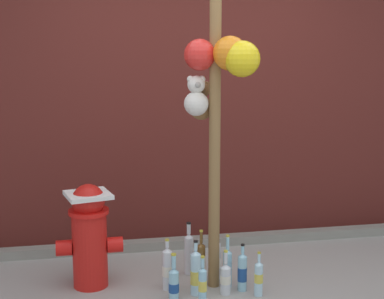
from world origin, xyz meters
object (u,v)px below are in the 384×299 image
(bottle_0, at_px, (259,278))
(bottle_1, at_px, (203,285))
(fire_hydrant, at_px, (89,234))
(bottle_10, at_px, (189,253))
(bottle_5, at_px, (227,267))
(bottle_8, at_px, (242,272))
(bottle_3, at_px, (201,263))
(memorial_post, at_px, (217,49))
(bottle_2, at_px, (226,278))
(bottle_4, at_px, (167,268))
(bottle_6, at_px, (216,259))
(bottle_9, at_px, (174,283))
(bottle_7, at_px, (196,273))

(bottle_0, bearing_deg, bottle_1, -170.95)
(fire_hydrant, bearing_deg, bottle_10, 5.91)
(bottle_5, bearing_deg, bottle_8, -41.27)
(fire_hydrant, height_order, bottle_3, fire_hydrant)
(memorial_post, relative_size, fire_hydrant, 3.71)
(memorial_post, relative_size, bottle_2, 8.81)
(bottle_0, relative_size, bottle_5, 0.82)
(bottle_4, bearing_deg, bottle_2, -20.76)
(bottle_10, bearing_deg, bottle_8, -48.46)
(bottle_10, bearing_deg, fire_hydrant, -174.09)
(memorial_post, relative_size, bottle_8, 8.15)
(bottle_6, relative_size, bottle_9, 1.14)
(bottle_8, distance_m, bottle_9, 0.51)
(bottle_1, bearing_deg, bottle_8, 27.50)
(fire_hydrant, bearing_deg, memorial_post, -12.70)
(bottle_7, bearing_deg, bottle_4, 146.12)
(bottle_3, relative_size, bottle_7, 1.05)
(bottle_8, bearing_deg, memorial_post, 153.80)
(bottle_3, relative_size, bottle_9, 1.26)
(bottle_5, xyz_separation_m, bottle_7, (-0.25, -0.08, 0.01))
(bottle_0, distance_m, bottle_4, 0.66)
(memorial_post, xyz_separation_m, bottle_7, (-0.17, -0.09, -1.56))
(bottle_9, bearing_deg, bottle_3, 41.00)
(bottle_1, relative_size, bottle_9, 1.05)
(memorial_post, distance_m, bottle_6, 1.57)
(bottle_3, distance_m, bottle_9, 0.32)
(bottle_6, height_order, bottle_7, bottle_7)
(memorial_post, xyz_separation_m, bottle_3, (-0.09, 0.07, -1.55))
(memorial_post, relative_size, bottle_7, 7.13)
(memorial_post, xyz_separation_m, bottle_2, (0.05, -0.12, -1.60))
(memorial_post, height_order, bottle_5, memorial_post)
(memorial_post, height_order, fire_hydrant, memorial_post)
(bottle_2, bearing_deg, bottle_1, -145.28)
(memorial_post, bearing_deg, bottle_3, 143.44)
(bottle_5, relative_size, bottle_7, 0.99)
(bottle_2, xyz_separation_m, bottle_8, (0.13, 0.03, 0.02))
(bottle_0, distance_m, bottle_7, 0.45)
(fire_hydrant, height_order, bottle_4, fire_hydrant)
(bottle_7, bearing_deg, bottle_3, 65.59)
(bottle_3, xyz_separation_m, bottle_7, (-0.07, -0.16, -0.01))
(bottle_3, bearing_deg, bottle_5, -23.25)
(bottle_3, bearing_deg, bottle_9, -139.00)
(bottle_10, bearing_deg, bottle_4, -129.52)
(bottle_5, distance_m, bottle_6, 0.16)
(fire_hydrant, xyz_separation_m, bottle_6, (0.94, -0.05, -0.25))
(fire_hydrant, xyz_separation_m, bottle_10, (0.75, 0.08, -0.23))
(bottle_3, height_order, bottle_6, bottle_3)
(memorial_post, xyz_separation_m, fire_hydrant, (-0.90, 0.20, -1.32))
(bottle_1, height_order, bottle_2, bottle_1)
(bottle_0, distance_m, bottle_10, 0.63)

